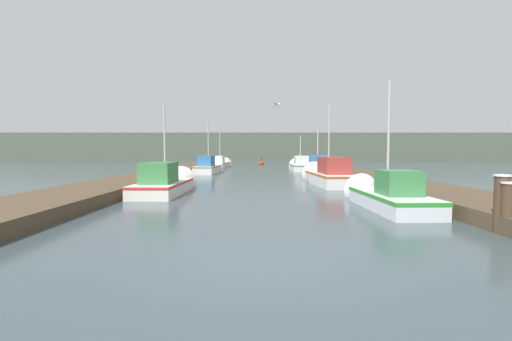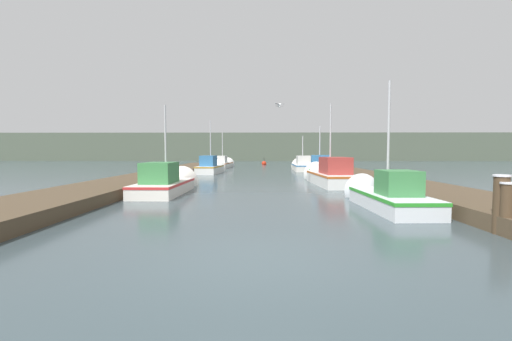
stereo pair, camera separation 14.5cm
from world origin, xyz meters
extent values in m
plane|color=#38474C|center=(0.00, 0.00, 0.00)|extent=(200.00, 200.00, 0.00)
cube|color=#4C3D2B|center=(-6.74, 16.00, 0.21)|extent=(3.00, 40.00, 0.42)
cube|color=#4C3D2B|center=(6.74, 16.00, 0.21)|extent=(3.00, 40.00, 0.42)
cube|color=#4C5647|center=(0.00, 64.31, 2.58)|extent=(120.00, 16.00, 5.16)
cube|color=silver|center=(4.15, 5.10, 0.26)|extent=(1.56, 4.10, 0.53)
cube|color=#2A9128|center=(4.15, 5.10, 0.47)|extent=(1.59, 4.13, 0.10)
cone|color=silver|center=(4.09, 7.55, 0.26)|extent=(1.41, 0.86, 1.39)
cube|color=#387A42|center=(4.16, 4.60, 0.90)|extent=(1.08, 1.20, 0.74)
cylinder|color=#B2B2B7|center=(4.14, 5.41, 2.31)|extent=(0.08, 0.08, 3.56)
cube|color=silver|center=(-4.14, 8.96, 0.26)|extent=(1.78, 4.44, 0.53)
cube|color=red|center=(-4.14, 8.96, 0.47)|extent=(1.81, 4.47, 0.10)
cone|color=silver|center=(-4.08, 11.68, 0.26)|extent=(1.62, 1.06, 1.60)
cube|color=#387A42|center=(-4.15, 8.41, 0.95)|extent=(1.23, 1.75, 0.85)
cylinder|color=#B2B2B7|center=(-4.13, 9.29, 2.18)|extent=(0.08, 0.08, 3.31)
cube|color=silver|center=(3.92, 12.92, 0.33)|extent=(2.01, 5.24, 0.65)
cube|color=#B8551E|center=(3.92, 12.92, 0.59)|extent=(2.04, 5.27, 0.10)
cone|color=silver|center=(3.75, 16.16, 0.33)|extent=(1.72, 1.41, 1.66)
cube|color=#99332D|center=(3.96, 12.28, 1.09)|extent=(1.40, 2.11, 0.87)
cylinder|color=#B2B2B7|center=(3.90, 13.31, 2.55)|extent=(0.08, 0.08, 3.79)
cube|color=silver|center=(4.25, 18.51, 0.35)|extent=(2.11, 4.47, 0.70)
cube|color=green|center=(4.25, 18.51, 0.64)|extent=(2.14, 4.50, 0.10)
cone|color=silver|center=(4.52, 21.14, 0.35)|extent=(1.69, 1.13, 1.60)
cube|color=#2D6699|center=(4.20, 17.97, 1.13)|extent=(1.38, 1.35, 0.86)
cylinder|color=#B2B2B7|center=(4.29, 18.83, 2.16)|extent=(0.08, 0.08, 2.92)
cube|color=silver|center=(-4.10, 22.25, 0.31)|extent=(1.89, 3.93, 0.63)
cube|color=#AD7E22|center=(-4.10, 22.25, 0.57)|extent=(1.92, 3.96, 0.10)
cone|color=silver|center=(-3.86, 24.60, 0.31)|extent=(1.53, 1.06, 1.45)
cube|color=#2D6699|center=(-4.14, 21.78, 1.05)|extent=(1.25, 1.60, 0.85)
cylinder|color=#B2B2B7|center=(-4.07, 22.54, 2.49)|extent=(0.08, 0.08, 3.73)
cube|color=silver|center=(4.08, 26.55, 0.29)|extent=(1.80, 5.00, 0.59)
cube|color=#2769A6|center=(4.08, 26.55, 0.53)|extent=(1.83, 5.03, 0.10)
cone|color=silver|center=(4.12, 29.63, 0.29)|extent=(1.66, 1.19, 1.65)
cube|color=silver|center=(4.07, 25.93, 1.00)|extent=(1.29, 1.83, 0.82)
cylinder|color=#B2B2B7|center=(4.08, 26.93, 1.93)|extent=(0.08, 0.08, 2.69)
cube|color=silver|center=(-4.14, 31.57, 0.29)|extent=(2.03, 5.16, 0.58)
cube|color=#A45428|center=(-4.14, 31.57, 0.52)|extent=(2.06, 5.20, 0.10)
cone|color=silver|center=(-3.89, 34.72, 0.29)|extent=(1.64, 1.38, 1.55)
cube|color=silver|center=(-4.19, 30.94, 0.95)|extent=(1.31, 1.62, 0.75)
cylinder|color=#B2B2B7|center=(-4.11, 31.95, 2.28)|extent=(0.08, 0.08, 3.40)
cylinder|color=#473523|center=(5.38, 1.95, 0.64)|extent=(0.32, 0.32, 1.29)
cylinder|color=silver|center=(5.38, 1.95, 1.31)|extent=(0.36, 0.36, 0.04)
cylinder|color=#473523|center=(5.47, 17.81, 0.49)|extent=(0.24, 0.24, 0.98)
cylinder|color=silver|center=(5.47, 17.81, 1.00)|extent=(0.28, 0.28, 0.04)
cylinder|color=#473523|center=(5.37, 1.75, 0.57)|extent=(0.27, 0.27, 1.14)
cylinder|color=silver|center=(5.37, 1.75, 1.16)|extent=(0.31, 0.31, 0.04)
sphere|color=red|center=(0.57, 40.12, 0.17)|extent=(0.63, 0.63, 0.63)
cylinder|color=black|center=(0.57, 40.12, 0.74)|extent=(0.06, 0.06, 0.50)
ellipsoid|color=white|center=(1.00, 11.80, 4.19)|extent=(0.28, 0.31, 0.12)
cube|color=gray|center=(1.11, 11.89, 4.21)|extent=(0.29, 0.26, 0.07)
cube|color=gray|center=(0.89, 11.72, 4.21)|extent=(0.29, 0.26, 0.07)
ellipsoid|color=white|center=(1.33, 17.47, 4.83)|extent=(0.20, 0.30, 0.12)
cube|color=gray|center=(1.47, 17.50, 4.85)|extent=(0.29, 0.18, 0.07)
cube|color=gray|center=(1.20, 17.44, 4.85)|extent=(0.29, 0.18, 0.07)
camera|label=1|loc=(-0.14, -5.66, 1.86)|focal=24.00mm
camera|label=2|loc=(0.01, -5.66, 1.86)|focal=24.00mm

